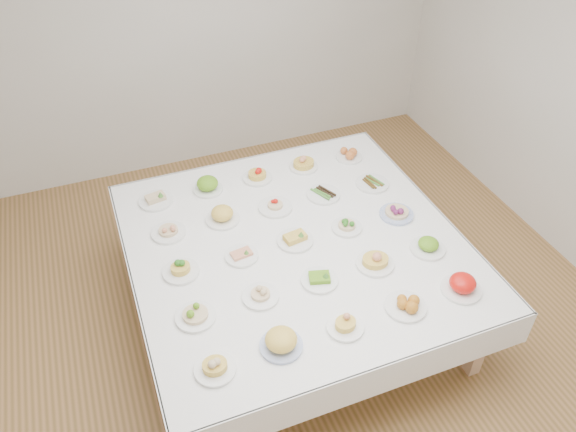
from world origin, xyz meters
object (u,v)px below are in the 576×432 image
object	(u,v)px
dish_0	(215,365)
dish_12	(295,237)
display_table	(295,249)
dish_24	(349,153)

from	to	relation	value
dish_0	dish_12	distance (m)	1.19
dish_12	dish_0	bearing A→B (deg)	-134.40
display_table	dish_24	distance (m)	1.19
dish_12	display_table	bearing A→B (deg)	-68.52
display_table	dish_24	bearing A→B (deg)	44.99
display_table	dish_0	distance (m)	1.19
dish_24	dish_0	bearing A→B (deg)	-134.82
display_table	dish_12	xyz separation A→B (m)	(-0.00, 0.00, 0.11)
dish_12	dish_24	xyz separation A→B (m)	(0.84, 0.83, 0.00)
dish_12	dish_24	distance (m)	1.18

